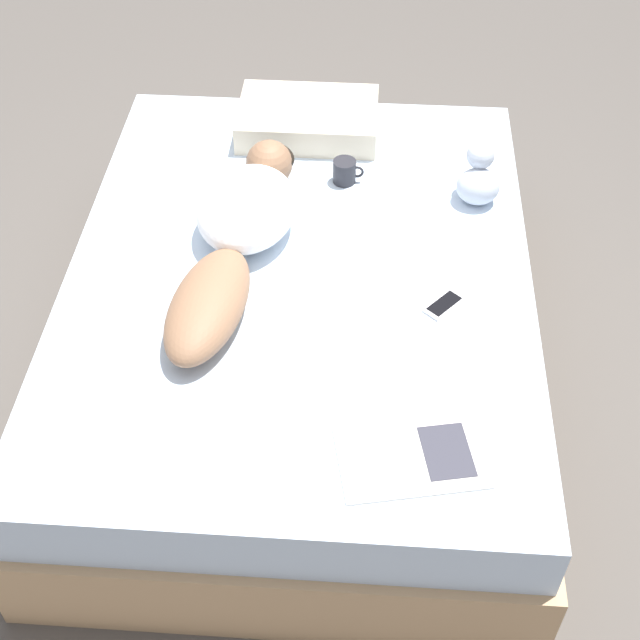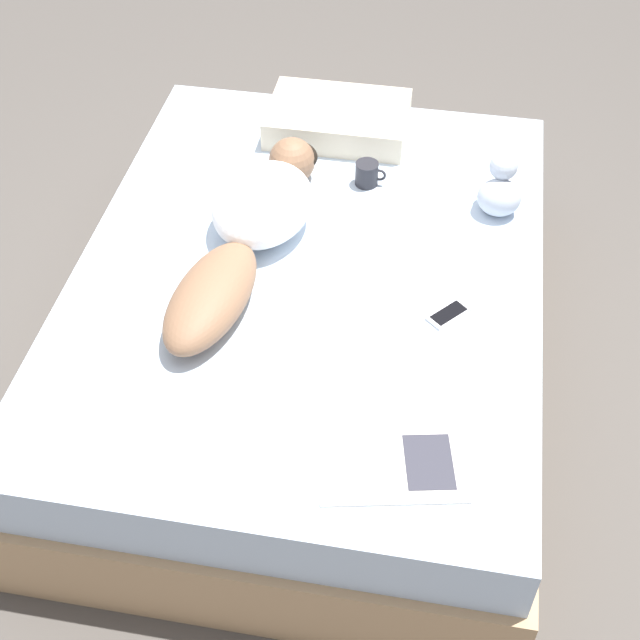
% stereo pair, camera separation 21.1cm
% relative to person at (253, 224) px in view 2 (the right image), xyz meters
% --- Properties ---
extents(ground_plane, '(12.00, 12.00, 0.00)m').
position_rel_person_xyz_m(ground_plane, '(0.21, -0.08, -0.64)').
color(ground_plane, '#4C4742').
extents(bed, '(1.65, 2.17, 0.55)m').
position_rel_person_xyz_m(bed, '(0.21, -0.08, -0.37)').
color(bed, tan).
rests_on(bed, ground_plane).
extents(person, '(0.43, 1.15, 0.21)m').
position_rel_person_xyz_m(person, '(0.00, 0.00, 0.00)').
color(person, brown).
rests_on(person, bed).
extents(open_magazine, '(0.46, 0.35, 0.01)m').
position_rel_person_xyz_m(open_magazine, '(0.60, -0.85, -0.09)').
color(open_magazine, silver).
rests_on(open_magazine, bed).
extents(coffee_mug, '(0.12, 0.09, 0.09)m').
position_rel_person_xyz_m(coffee_mug, '(0.34, 0.42, -0.05)').
color(coffee_mug, '#232328').
rests_on(coffee_mug, bed).
extents(cell_phone, '(0.15, 0.16, 0.01)m').
position_rel_person_xyz_m(cell_phone, '(0.71, -0.23, -0.09)').
color(cell_phone, silver).
rests_on(cell_phone, bed).
extents(plush_toy, '(0.16, 0.18, 0.22)m').
position_rel_person_xyz_m(plush_toy, '(0.84, 0.35, -0.00)').
color(plush_toy, '#B2BCCC').
rests_on(plush_toy, bed).
extents(pillow, '(0.56, 0.38, 0.12)m').
position_rel_person_xyz_m(pillow, '(0.18, 0.75, -0.04)').
color(pillow, beige).
rests_on(pillow, bed).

